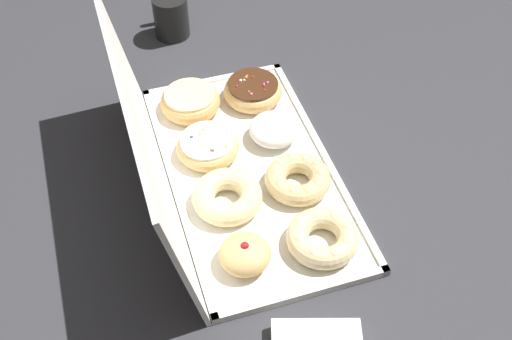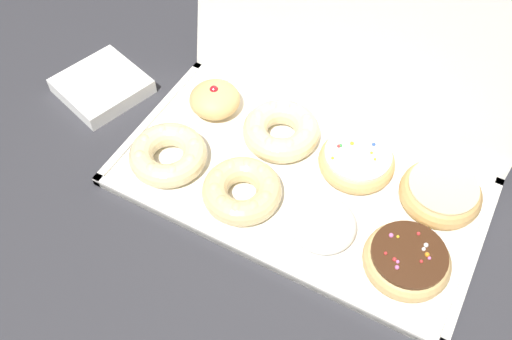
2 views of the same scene
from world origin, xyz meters
name	(u,v)px [view 2 (image 2 of 2)]	position (x,y,z in m)	size (l,w,h in m)	color
ground_plane	(298,185)	(0.00, 0.00, 0.00)	(3.00, 3.00, 0.00)	#333338
donut_box	(298,183)	(0.00, 0.00, 0.01)	(0.54, 0.29, 0.01)	white
box_lid_open	(354,48)	(0.00, 0.17, 0.13)	(0.54, 0.27, 0.01)	white
cruller_donut_0	(168,154)	(-0.19, -0.06, 0.03)	(0.12, 0.12, 0.04)	beige
cruller_donut_1	(242,190)	(-0.06, -0.07, 0.03)	(0.11, 0.11, 0.04)	#EACC8C
powdered_filled_donut_2	(323,225)	(0.07, -0.06, 0.03)	(0.09, 0.09, 0.04)	white
sprinkle_donut_3	(407,260)	(0.19, -0.06, 0.03)	(0.11, 0.11, 0.04)	#E5B770
jelly_filled_donut_4	(215,99)	(-0.18, 0.07, 0.03)	(0.08, 0.08, 0.05)	#E5B770
cruller_donut_5	(281,130)	(-0.06, 0.06, 0.03)	(0.12, 0.12, 0.04)	beige
sprinkle_donut_6	(357,161)	(0.07, 0.06, 0.03)	(0.11, 0.11, 0.04)	#E5B770
glazed_ring_donut_7	(441,193)	(0.19, 0.06, 0.03)	(0.12, 0.12, 0.04)	tan
napkin_stack	(102,86)	(-0.38, 0.02, 0.01)	(0.13, 0.13, 0.03)	white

